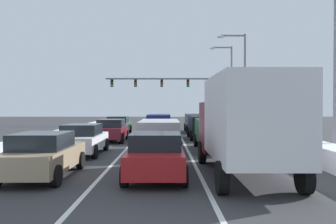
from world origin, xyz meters
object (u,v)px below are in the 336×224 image
(suv_green_right_lane_second, at_px, (216,131))
(sedan_maroon_left_lane_third, at_px, (112,130))
(suv_silver_center_lane_second, at_px, (159,133))
(sedan_tan_left_lane_nearest, at_px, (43,155))
(sedan_red_center_lane_nearest, at_px, (156,155))
(suv_navy_center_lane_fourth, at_px, (159,122))
(street_lamp_right_mid, at_px, (241,74))
(sedan_white_left_lane_second, at_px, (83,139))
(sedan_gray_center_lane_third, at_px, (160,130))
(box_truck_right_lane_nearest, at_px, (244,121))
(sedan_green_left_lane_fourth, at_px, (118,125))
(suv_charcoal_right_lane_fourth, at_px, (197,121))
(roadside_sign_right, at_px, (268,90))
(traffic_light_gantry, at_px, (172,87))
(suv_black_right_lane_third, at_px, (203,125))
(street_lamp_right_near, at_px, (327,54))
(street_lamp_right_far, at_px, (229,80))

(suv_green_right_lane_second, relative_size, sedan_maroon_left_lane_third, 1.09)
(suv_silver_center_lane_second, distance_m, sedan_tan_left_lane_nearest, 7.35)
(sedan_red_center_lane_nearest, xyz_separation_m, suv_navy_center_lane_fourth, (-0.26, 19.31, 0.25))
(suv_navy_center_lane_fourth, distance_m, street_lamp_right_mid, 8.51)
(suv_navy_center_lane_fourth, height_order, sedan_white_left_lane_second, suv_navy_center_lane_fourth)
(sedan_white_left_lane_second, bearing_deg, suv_silver_center_lane_second, 8.34)
(suv_green_right_lane_second, distance_m, sedan_gray_center_lane_third, 5.74)
(box_truck_right_lane_nearest, height_order, sedan_red_center_lane_nearest, box_truck_right_lane_nearest)
(sedan_green_left_lane_fourth, bearing_deg, suv_green_right_lane_second, -59.45)
(suv_charcoal_right_lane_fourth, distance_m, roadside_sign_right, 7.94)
(sedan_gray_center_lane_third, relative_size, sedan_maroon_left_lane_third, 1.00)
(sedan_gray_center_lane_third, xyz_separation_m, sedan_green_left_lane_fourth, (-3.71, 6.89, 0.00))
(suv_silver_center_lane_second, xyz_separation_m, roadside_sign_right, (10.33, 16.68, 3.00))
(box_truck_right_lane_nearest, bearing_deg, traffic_light_gantry, 93.06)
(suv_green_right_lane_second, relative_size, suv_silver_center_lane_second, 1.00)
(suv_black_right_lane_third, height_order, suv_navy_center_lane_fourth, same)
(suv_charcoal_right_lane_fourth, relative_size, sedan_maroon_left_lane_third, 1.09)
(sedan_maroon_left_lane_third, distance_m, street_lamp_right_mid, 13.64)
(sedan_red_center_lane_nearest, bearing_deg, suv_green_right_lane_second, 67.63)
(suv_charcoal_right_lane_fourth, relative_size, traffic_light_gantry, 0.35)
(suv_green_right_lane_second, relative_size, street_lamp_right_near, 0.64)
(suv_black_right_lane_third, distance_m, sedan_maroon_left_lane_third, 6.73)
(sedan_white_left_lane_second, bearing_deg, suv_navy_center_lane_fourth, 75.36)
(sedan_maroon_left_lane_third, bearing_deg, street_lamp_right_mid, 35.76)
(traffic_light_gantry, xyz_separation_m, street_lamp_right_mid, (5.95, -14.63, 0.36))
(sedan_red_center_lane_nearest, relative_size, sedan_maroon_left_lane_third, 1.00)
(sedan_white_left_lane_second, distance_m, traffic_light_gantry, 29.62)
(box_truck_right_lane_nearest, relative_size, street_lamp_right_mid, 0.81)
(suv_black_right_lane_third, distance_m, sedan_tan_left_lane_nearest, 15.90)
(box_truck_right_lane_nearest, height_order, sedan_maroon_left_lane_third, box_truck_right_lane_nearest)
(sedan_tan_left_lane_nearest, height_order, sedan_maroon_left_lane_third, same)
(sedan_red_center_lane_nearest, relative_size, sedan_gray_center_lane_third, 1.00)
(sedan_red_center_lane_nearest, height_order, suv_navy_center_lane_fourth, suv_navy_center_lane_fourth)
(roadside_sign_right, bearing_deg, suv_silver_center_lane_second, -121.78)
(sedan_red_center_lane_nearest, relative_size, suv_silver_center_lane_second, 0.92)
(box_truck_right_lane_nearest, distance_m, sedan_red_center_lane_nearest, 3.20)
(box_truck_right_lane_nearest, xyz_separation_m, suv_navy_center_lane_fourth, (-3.25, 19.28, -0.88))
(sedan_green_left_lane_fourth, height_order, roadside_sign_right, roadside_sign_right)
(sedan_tan_left_lane_nearest, height_order, traffic_light_gantry, traffic_light_gantry)
(suv_navy_center_lane_fourth, xyz_separation_m, sedan_white_left_lane_second, (-3.54, -13.54, -0.25))
(sedan_maroon_left_lane_third, relative_size, roadside_sign_right, 0.82)
(street_lamp_right_far, bearing_deg, traffic_light_gantry, 135.12)
(suv_silver_center_lane_second, bearing_deg, sedan_tan_left_lane_nearest, -121.42)
(box_truck_right_lane_nearest, bearing_deg, suv_silver_center_lane_second, 115.29)
(suv_black_right_lane_third, distance_m, street_lamp_right_far, 15.34)
(sedan_red_center_lane_nearest, relative_size, street_lamp_right_near, 0.59)
(suv_charcoal_right_lane_fourth, xyz_separation_m, street_lamp_right_near, (4.08, -17.92, 3.62))
(street_lamp_right_mid, bearing_deg, roadside_sign_right, 42.15)
(suv_silver_center_lane_second, bearing_deg, sedan_maroon_left_lane_third, 118.66)
(suv_black_right_lane_third, distance_m, suv_silver_center_lane_second, 8.61)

